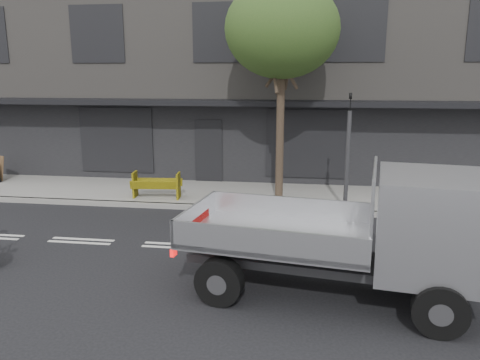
% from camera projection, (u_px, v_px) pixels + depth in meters
% --- Properties ---
extents(ground, '(80.00, 80.00, 0.00)m').
position_uv_depth(ground, '(176.00, 246.00, 11.16)').
color(ground, black).
rests_on(ground, ground).
extents(sidewalk, '(32.00, 3.20, 0.15)m').
position_uv_depth(sidewalk, '(214.00, 194.00, 15.68)').
color(sidewalk, gray).
rests_on(sidewalk, ground).
extents(kerb, '(32.00, 0.20, 0.15)m').
position_uv_depth(kerb, '(204.00, 207.00, 14.14)').
color(kerb, gray).
rests_on(kerb, ground).
extents(building_main, '(26.00, 10.00, 8.00)m').
position_uv_depth(building_main, '(241.00, 74.00, 21.18)').
color(building_main, slate).
rests_on(building_main, ground).
extents(street_tree, '(3.40, 3.40, 6.74)m').
position_uv_depth(street_tree, '(282.00, 30.00, 13.74)').
color(street_tree, '#382B21').
rests_on(street_tree, ground).
extents(traffic_light_pole, '(0.12, 0.12, 3.50)m').
position_uv_depth(traffic_light_pole, '(347.00, 158.00, 13.45)').
color(traffic_light_pole, '#2D2D30').
rests_on(traffic_light_pole, ground).
extents(flatbed_ute, '(5.64, 2.93, 2.49)m').
position_uv_depth(flatbed_ute, '(404.00, 227.00, 8.09)').
color(flatbed_ute, black).
rests_on(flatbed_ute, ground).
extents(construction_barrier, '(1.59, 0.76, 0.86)m').
position_uv_depth(construction_barrier, '(154.00, 186.00, 14.64)').
color(construction_barrier, yellow).
rests_on(construction_barrier, sidewalk).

